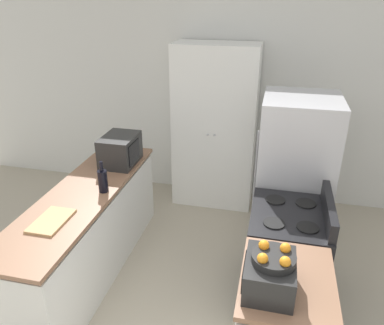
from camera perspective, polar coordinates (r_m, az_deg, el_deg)
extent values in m
cube|color=silver|center=(4.81, 3.93, 9.72)|extent=(7.00, 0.06, 2.60)
cube|color=silver|center=(3.81, -15.57, -10.59)|extent=(0.58, 2.17, 0.81)
cube|color=#896047|center=(3.57, -16.40, -4.58)|extent=(0.60, 2.22, 0.04)
cube|color=#896047|center=(2.59, 14.36, -17.07)|extent=(0.60, 0.77, 0.04)
cube|color=white|center=(4.63, 3.49, 5.29)|extent=(0.99, 0.48, 2.01)
sphere|color=#B2B2B7|center=(4.40, 2.41, 4.26)|extent=(0.03, 0.03, 0.03)
sphere|color=#B2B2B7|center=(4.39, 3.44, 4.18)|extent=(0.03, 0.03, 0.03)
cube|color=black|center=(3.46, 13.98, -13.68)|extent=(0.64, 0.77, 0.88)
cube|color=black|center=(3.53, 8.31, -14.56)|extent=(0.02, 0.67, 0.48)
cube|color=black|center=(3.20, 20.14, -6.74)|extent=(0.06, 0.73, 0.16)
cylinder|color=black|center=(3.05, 12.39, -9.02)|extent=(0.17, 0.17, 0.01)
cylinder|color=black|center=(3.36, 12.60, -5.58)|extent=(0.17, 0.17, 0.01)
cylinder|color=black|center=(3.07, 17.22, -9.44)|extent=(0.17, 0.17, 0.01)
cylinder|color=black|center=(3.38, 16.95, -5.98)|extent=(0.17, 0.17, 0.01)
cube|color=#B7B7BC|center=(3.94, 15.23, -2.09)|extent=(0.72, 0.76, 1.65)
cylinder|color=gray|center=(3.72, 9.60, -1.82)|extent=(0.02, 0.02, 0.91)
cube|color=black|center=(3.98, -10.90, 1.92)|extent=(0.33, 0.45, 0.31)
cube|color=black|center=(3.89, -8.80, 1.52)|extent=(0.01, 0.28, 0.22)
cylinder|color=black|center=(3.47, -13.43, -2.79)|extent=(0.09, 0.09, 0.21)
cylinder|color=black|center=(3.41, -13.68, -0.56)|extent=(0.03, 0.03, 0.09)
cube|color=black|center=(2.41, 11.71, -16.44)|extent=(0.30, 0.37, 0.21)
cube|color=black|center=(2.42, 7.94, -16.06)|extent=(0.01, 0.26, 0.13)
cylinder|color=black|center=(2.33, 12.33, -14.08)|extent=(0.26, 0.26, 0.05)
sphere|color=orange|center=(2.36, 14.04, -12.55)|extent=(0.07, 0.07, 0.07)
sphere|color=orange|center=(2.36, 10.90, -12.27)|extent=(0.07, 0.07, 0.07)
sphere|color=orange|center=(2.26, 10.71, -14.18)|extent=(0.07, 0.07, 0.07)
sphere|color=orange|center=(2.26, 14.02, -14.48)|extent=(0.07, 0.07, 0.07)
cube|color=tan|center=(3.20, -20.64, -8.31)|extent=(0.24, 0.38, 0.02)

